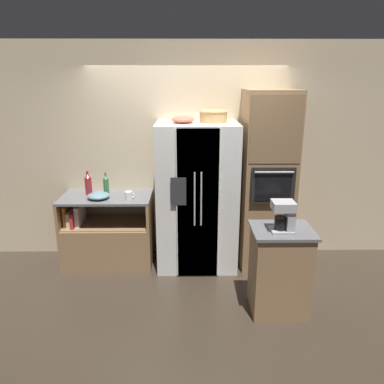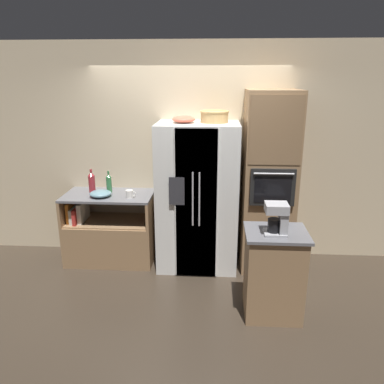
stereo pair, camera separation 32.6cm
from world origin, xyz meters
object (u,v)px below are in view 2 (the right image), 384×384
Objects in this scene: bottle_tall at (109,183)px; mug at (130,194)px; bottle_short at (92,182)px; fruit_bowl at (184,119)px; wall_oven at (268,183)px; wicker_basket at (214,116)px; mixing_bowl at (101,194)px; refrigerator at (198,197)px; coffee_maker at (278,218)px.

bottle_tall is 2.21× the size of mug.
fruit_bowl is at bearing -5.67° from bottle_short.
wicker_basket is (-0.68, 0.04, 0.80)m from wall_oven.
wicker_basket is at bearing 4.88° from mixing_bowl.
fruit_bowl is (-0.17, 0.01, 0.96)m from refrigerator.
wicker_basket reaches higher than bottle_tall.
wicker_basket is 1.24× the size of fruit_bowl.
mixing_bowl is (-2.09, -0.08, -0.16)m from wall_oven.
bottle_tall is 2.34m from coffee_maker.
coffee_maker reaches higher than mixing_bowl.
wall_oven is 17.22× the size of mug.
fruit_bowl is 1.02× the size of mixing_bowl.
wicker_basket is at bearing -2.88° from bottle_tall.
coffee_maker is (2.21, -1.24, 0.03)m from bottle_short.
refrigerator is 6.64× the size of fruit_bowl.
coffee_maker is (0.82, -1.10, 0.17)m from refrigerator.
mug is at bearing -176.61° from wall_oven.
bottle_short is 0.58m from mug.
mixing_bowl is (-1.41, -0.12, -0.96)m from wicker_basket.
refrigerator is 0.83× the size of wall_oven.
fruit_bowl is 0.97× the size of bottle_tall.
bottle_tall is 1.05× the size of mixing_bowl.
mug is (-1.72, -0.10, -0.15)m from wall_oven.
wall_oven is 2.26m from bottle_short.
coffee_maker reaches higher than mug.
coffee_maker is at bearing -92.65° from wall_oven.
refrigerator is 6.79× the size of mixing_bowl.
mixing_bowl is (-1.05, -0.06, -0.92)m from fruit_bowl.
fruit_bowl reaches higher than bottle_tall.
wicker_basket is 1.41m from mug.
bottle_tall is at bearing 147.99° from coffee_maker.
wicker_basket is 1.57m from coffee_maker.
refrigerator reaches higher than bottle_short.
wall_oven reaches higher than mixing_bowl.
bottle_tall is 0.39m from mug.
wicker_basket is at bearing 118.19° from coffee_maker.
refrigerator is at bearing 2.40° from mixing_bowl.
wicker_basket reaches higher than coffee_maker.
refrigerator reaches higher than coffee_maker.
wall_oven is 6.46× the size of wicker_basket.
mixing_bowl is at bearing -177.60° from refrigerator.
wall_oven is 7.24× the size of bottle_short.
fruit_bowl reaches higher than coffee_maker.
wicker_basket is 0.37m from fruit_bowl.
wall_oven is 1.30m from fruit_bowl.
bottle_tall reaches higher than mixing_bowl.
refrigerator is 5.99× the size of bottle_short.
mixing_bowl is at bearing -175.12° from wicker_basket.
mug reaches higher than mixing_bowl.
mixing_bowl is at bearing 152.79° from coffee_maker.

